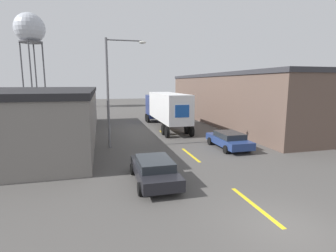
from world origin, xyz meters
name	(u,v)px	position (x,y,z in m)	size (l,w,h in m)	color
ground_plane	(283,228)	(0.00, 0.00, 0.00)	(160.00, 160.00, 0.00)	#4C4947
road_centerline	(191,155)	(0.00, 9.88, 0.00)	(0.20, 19.96, 0.01)	yellow
warehouse_left	(23,114)	(-12.93, 18.80, 2.29)	(12.65, 23.93, 4.56)	slate
warehouse_right	(250,98)	(12.66, 22.83, 3.12)	(12.13, 28.79, 6.24)	brown
semi_truck	(165,107)	(1.05, 21.68, 2.38)	(2.76, 12.89, 3.99)	navy
parked_car_left_near	(154,169)	(-3.56, 5.40, 0.69)	(2.11, 4.67, 1.29)	black
parked_car_right_mid	(229,140)	(3.56, 11.00, 0.69)	(2.11, 4.67, 1.29)	navy
water_tower	(30,29)	(-19.16, 52.36, 15.64)	(5.86, 5.86, 18.82)	#47474C
street_lamp	(112,85)	(-5.16, 13.45, 4.92)	(3.12, 0.32, 8.43)	slate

